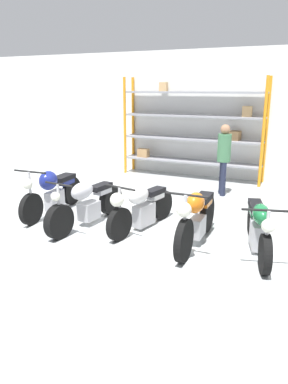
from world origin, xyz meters
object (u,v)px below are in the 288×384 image
motorcycle_orange (196,218)px  motorcycle_green (259,227)px  motorcycle_blue (52,191)px  motorcycle_white (141,207)px  person_browsing (224,154)px  shelving_rack (193,128)px  motorcycle_silver (87,204)px

motorcycle_orange → motorcycle_green: size_ratio=1.00×
motorcycle_blue → motorcycle_white: 2.06m
person_browsing → shelving_rack: bearing=-72.9°
motorcycle_silver → motorcycle_green: size_ratio=1.06×
motorcycle_silver → motorcycle_orange: motorcycle_orange is taller
person_browsing → motorcycle_silver: bearing=36.3°
person_browsing → motorcycle_orange: bearing=72.2°
motorcycle_blue → motorcycle_green: motorcycle_blue is taller
shelving_rack → motorcycle_green: shelving_rack is taller
motorcycle_orange → shelving_rack: bearing=-162.2°
motorcycle_blue → motorcycle_green: size_ratio=1.01×
shelving_rack → motorcycle_orange: bearing=-71.0°
motorcycle_orange → person_browsing: size_ratio=1.18×
motorcycle_green → motorcycle_orange: bearing=-95.0°
motorcycle_silver → motorcycle_green: 3.15m
motorcycle_blue → motorcycle_green: bearing=85.3°
motorcycle_blue → motorcycle_silver: 1.07m
motorcycle_orange → motorcycle_silver: bearing=-92.3°
motorcycle_white → person_browsing: person_browsing is taller
motorcycle_blue → motorcycle_orange: 3.22m
motorcycle_blue → motorcycle_white: size_ratio=1.06×
motorcycle_green → motorcycle_blue: bearing=-107.8°
shelving_rack → motorcycle_green: 5.31m
shelving_rack → motorcycle_orange: 5.07m
motorcycle_blue → person_browsing: 4.12m
motorcycle_white → person_browsing: (0.80, 2.95, 0.58)m
motorcycle_silver → person_browsing: (1.83, 3.19, 0.59)m
motorcycle_blue → motorcycle_white: motorcycle_blue is taller
motorcycle_blue → motorcycle_orange: (3.21, -0.32, 0.00)m
shelving_rack → motorcycle_silver: bearing=-96.8°
motorcycle_orange → person_browsing: 3.30m
motorcycle_blue → motorcycle_silver: motorcycle_blue is taller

